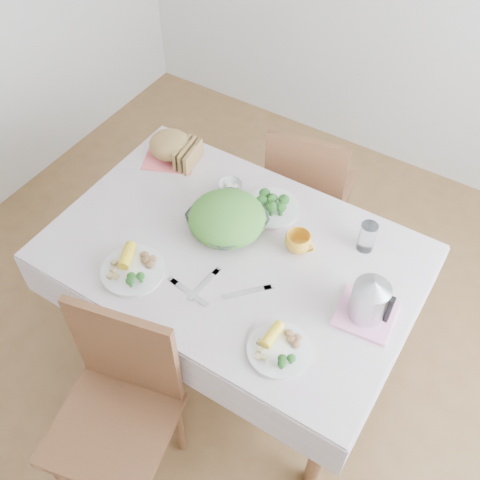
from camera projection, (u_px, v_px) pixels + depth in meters
The scene contains 19 objects.
floor at pixel (235, 344), 2.90m from camera, with size 3.60×3.60×0.00m, color brown.
dining_table at pixel (234, 303), 2.61m from camera, with size 1.40×0.90×0.75m, color brown.
tablecloth at pixel (233, 251), 2.32m from camera, with size 1.50×1.00×0.01m, color beige.
chair_near at pixel (113, 429), 2.13m from camera, with size 0.44×0.44×0.97m, color brown.
chair_far at pixel (311, 186), 2.99m from camera, with size 0.41×0.41×0.92m, color brown.
salad_bowl at pixel (227, 222), 2.37m from camera, with size 0.31×0.31×0.08m, color white.
dinner_plate_left at pixel (133, 271), 2.23m from camera, with size 0.26×0.26×0.02m, color white.
dinner_plate_right at pixel (279, 350), 2.00m from camera, with size 0.23×0.23×0.02m, color white.
broccoli_plate at pixel (272, 208), 2.46m from camera, with size 0.25×0.25×0.02m, color beige.
napkin at pixel (172, 155), 2.70m from camera, with size 0.24×0.24×0.00m, color #F86669.
bread_loaf at pixel (170, 146), 2.66m from camera, with size 0.21×0.19×0.12m, color olive.
fruit_bowl at pixel (231, 187), 2.54m from camera, with size 0.11×0.11×0.03m, color white.
yellow_mug at pixel (298, 242), 2.29m from camera, with size 0.11×0.11×0.09m, color gold.
glass_tumbler at pixel (367, 237), 2.28m from camera, with size 0.07×0.07×0.13m, color white.
pink_tray at pixel (365, 314), 2.10m from camera, with size 0.21×0.21×0.02m, color #F797C0.
electric_kettle at pixel (371, 297), 2.02m from camera, with size 0.14×0.14×0.19m, color #B2B5BA.
fork_left at pixel (204, 285), 2.20m from camera, with size 0.02×0.18×0.00m, color silver.
fork_right at pixel (248, 292), 2.18m from camera, with size 0.02×0.19×0.00m, color silver.
knife at pixel (189, 293), 2.18m from camera, with size 0.02×0.19×0.00m, color silver.
Camera 1 is at (0.81, -1.23, 2.55)m, focal length 42.00 mm.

